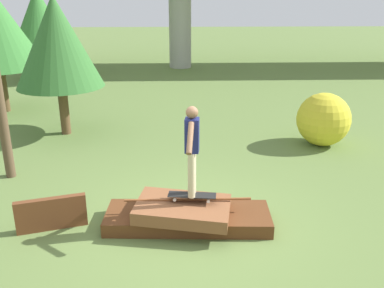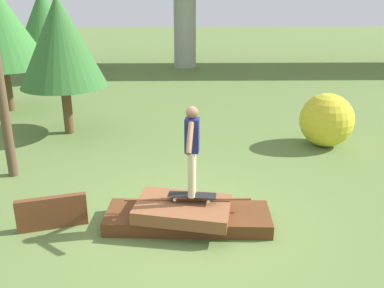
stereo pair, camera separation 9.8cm
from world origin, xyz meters
TOP-DOWN VIEW (x-y plane):
  - ground_plane at (0.00, 0.00)m, footprint 80.00×80.00m
  - scrap_pile at (-0.03, -0.03)m, footprint 2.82×1.25m
  - scrap_plank_loose at (-2.27, -0.06)m, footprint 1.13×0.43m
  - skateboard at (0.07, -0.03)m, footprint 0.82×0.32m
  - skater at (0.07, -0.03)m, footprint 0.24×1.08m
  - tree_behind_right at (-5.93, 12.40)m, footprint 2.49×2.49m
  - tree_mid_back at (-3.26, 5.01)m, footprint 2.30×2.30m
  - bush_yellow_flowering at (3.54, 3.87)m, footprint 1.35×1.35m

SIDE VIEW (x-z plane):
  - ground_plane at x=0.00m, z-range 0.00..0.00m
  - scrap_pile at x=-0.03m, z-range -0.05..0.45m
  - scrap_plank_loose at x=-2.27m, z-range 0.00..0.57m
  - skateboard at x=0.07m, z-range 0.53..0.62m
  - bush_yellow_flowering at x=3.54m, z-range 0.00..1.35m
  - skater at x=0.07m, z-range 0.69..2.20m
  - tree_mid_back at x=-3.26m, z-range 0.65..4.34m
  - tree_behind_right at x=-5.93m, z-range 0.63..4.51m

